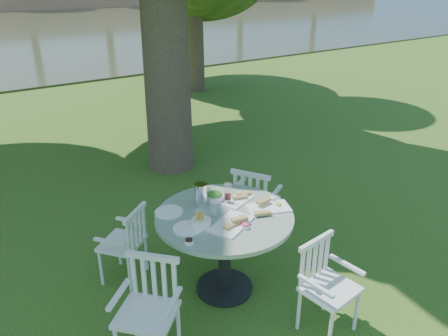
# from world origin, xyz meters

# --- Properties ---
(ground) EXTENTS (140.00, 140.00, 0.00)m
(ground) POSITION_xyz_m (0.00, 0.00, 0.00)
(ground) COLOR #1C3C0C
(ground) RESTS_ON ground
(table) EXTENTS (1.28, 1.28, 0.86)m
(table) POSITION_xyz_m (-0.60, -0.68, 0.67)
(table) COLOR black
(table) RESTS_ON ground
(chair_ne) EXTENTS (0.60, 0.61, 0.91)m
(chair_ne) POSITION_xyz_m (0.18, -0.13, 0.54)
(chair_ne) COLOR silver
(chair_ne) RESTS_ON ground
(chair_nw) EXTENTS (0.56, 0.55, 0.81)m
(chair_nw) POSITION_xyz_m (-1.29, -0.01, 0.48)
(chair_nw) COLOR silver
(chair_nw) RESTS_ON ground
(chair_sw) EXTENTS (0.61, 0.61, 0.88)m
(chair_sw) POSITION_xyz_m (-1.52, -0.98, 0.52)
(chair_sw) COLOR silver
(chair_sw) RESTS_ON ground
(chair_se) EXTENTS (0.47, 0.45, 0.85)m
(chair_se) POSITION_xyz_m (-0.17, -1.55, 0.50)
(chair_se) COLOR silver
(chair_se) RESTS_ON ground
(tableware) EXTENTS (1.18, 0.84, 0.24)m
(tableware) POSITION_xyz_m (-0.64, -0.60, 0.90)
(tableware) COLOR white
(tableware) RESTS_ON table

